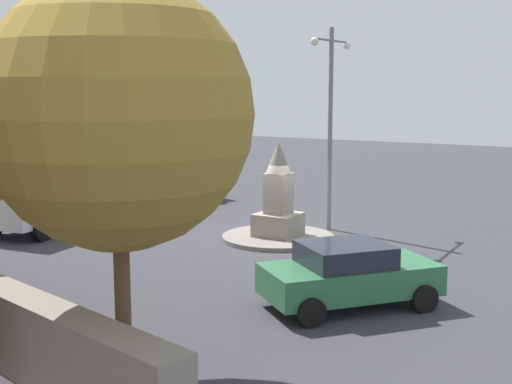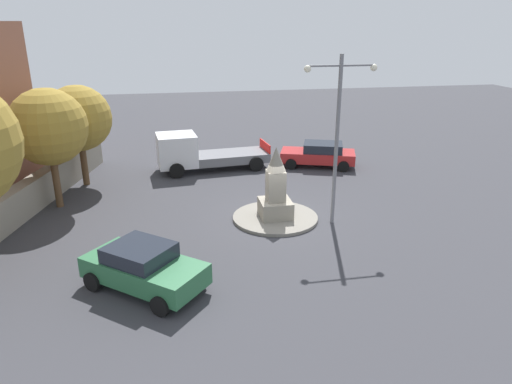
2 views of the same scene
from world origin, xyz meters
name	(u,v)px [view 1 (image 1 of 2)]	position (x,y,z in m)	size (l,w,h in m)	color
ground_plane	(278,239)	(0.00, 0.00, 0.00)	(80.00, 80.00, 0.00)	#38383D
traffic_island	(278,237)	(0.00, 0.00, 0.07)	(3.74, 3.74, 0.14)	gray
monument	(278,199)	(0.00, 0.00, 1.36)	(1.35, 1.35, 3.13)	gray
streetlamp	(330,108)	(2.34, -0.79, 4.28)	(2.97, 0.28, 7.04)	slate
car_red_passing	(177,185)	(4.35, 7.33, 0.76)	(4.69, 3.13, 1.44)	#B22323
car_green_far_side	(349,274)	(-5.44, -4.75, 0.78)	(4.25, 3.98, 1.51)	#2D6B42
truck_white_parked_left	(45,201)	(-2.80, 7.82, 1.05)	(6.54, 2.90, 2.21)	silver
tree_far_corner	(117,115)	(-11.20, -2.97, 4.62)	(4.51, 4.51, 6.88)	brown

